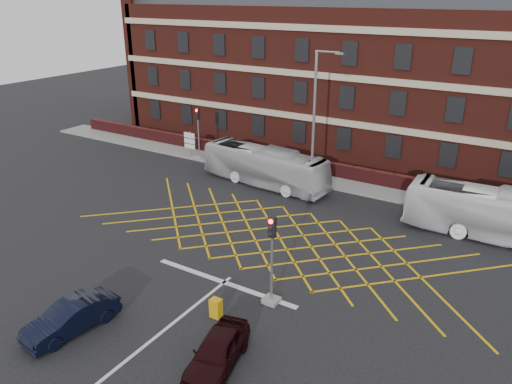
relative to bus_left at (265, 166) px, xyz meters
The scene contains 16 objects.
ground 10.36m from the bus_left, 59.99° to the right, with size 120.00×120.00×0.00m, color black.
victorian_building 15.57m from the bus_left, 67.66° to the left, with size 51.00×12.17×20.40m.
boundary_wall 6.63m from the bus_left, 38.64° to the left, with size 56.00×0.50×1.10m, color #4B1415.
far_pavement 6.15m from the bus_left, 31.16° to the left, with size 60.00×3.00×0.12m, color slate.
box_junction_hatching 8.71m from the bus_left, 53.31° to the right, with size 11.50×0.12×0.02m, color #CC990C.
stop_line 13.49m from the bus_left, 67.49° to the right, with size 8.00×0.30×0.02m, color silver.
centre_line 19.63m from the bus_left, 74.79° to the right, with size 0.15×14.00×0.02m, color silver.
bus_left is the anchor object (origin of this frame).
bus_right 15.79m from the bus_left, ahead, with size 2.48×10.59×2.95m, color white.
car_navy 18.83m from the bus_left, 84.21° to the right, with size 1.40×4.01×1.32m, color black.
car_maroon 19.14m from the bus_left, 64.40° to the right, with size 1.54×3.84×1.31m, color black.
traffic_light_near 14.90m from the bus_left, 57.91° to the right, with size 0.70×0.70×4.27m.
traffic_light_far 8.17m from the bus_left, 163.34° to the left, with size 0.70×0.70×4.27m.
street_lamp 4.61m from the bus_left, ahead, with size 2.25×1.00×9.79m.
direction_signs 8.93m from the bus_left, 165.87° to the left, with size 1.10×0.16×2.20m.
utility_cabinet 16.17m from the bus_left, 66.56° to the right, with size 0.48×0.38×0.88m, color #CC950C.
Camera 1 is at (12.28, -20.34, 13.18)m, focal length 35.00 mm.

